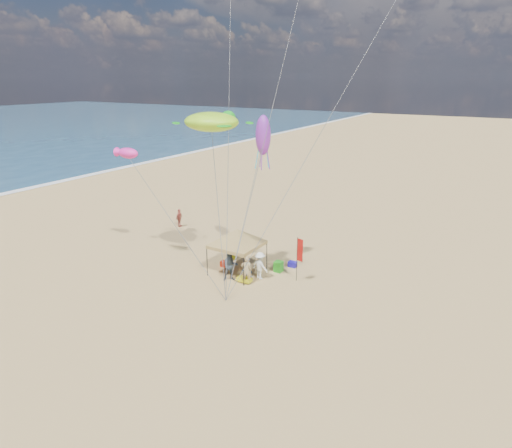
{
  "coord_description": "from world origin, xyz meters",
  "views": [
    {
      "loc": [
        12.62,
        -18.19,
        12.14
      ],
      "look_at": [
        0.0,
        3.0,
        4.0
      ],
      "focal_mm": 31.45,
      "sensor_mm": 36.0,
      "label": 1
    }
  ],
  "objects_px": {
    "person_near_c": "(260,266)",
    "canopy_tent": "(237,231)",
    "cooler_blue": "(292,264)",
    "person_near_a": "(246,270)",
    "beach_cart": "(244,279)",
    "feather_flag": "(299,253)",
    "person_near_b": "(230,266)",
    "chair_yellow": "(232,254)",
    "person_far_a": "(179,218)",
    "cooler_red": "(225,264)",
    "chair_green": "(278,267)"
  },
  "relations": [
    {
      "from": "cooler_blue",
      "to": "beach_cart",
      "type": "relative_size",
      "value": 0.6
    },
    {
      "from": "canopy_tent",
      "to": "cooler_blue",
      "type": "height_order",
      "value": "canopy_tent"
    },
    {
      "from": "cooler_blue",
      "to": "person_far_a",
      "type": "height_order",
      "value": "person_far_a"
    },
    {
      "from": "chair_green",
      "to": "person_far_a",
      "type": "bearing_deg",
      "value": 161.48
    },
    {
      "from": "feather_flag",
      "to": "person_near_c",
      "type": "distance_m",
      "value": 2.64
    },
    {
      "from": "chair_green",
      "to": "chair_yellow",
      "type": "distance_m",
      "value": 3.84
    },
    {
      "from": "chair_yellow",
      "to": "person_near_c",
      "type": "distance_m",
      "value": 3.82
    },
    {
      "from": "feather_flag",
      "to": "chair_yellow",
      "type": "bearing_deg",
      "value": 170.63
    },
    {
      "from": "person_near_b",
      "to": "person_near_c",
      "type": "height_order",
      "value": "person_near_b"
    },
    {
      "from": "cooler_red",
      "to": "cooler_blue",
      "type": "bearing_deg",
      "value": 30.11
    },
    {
      "from": "feather_flag",
      "to": "beach_cart",
      "type": "relative_size",
      "value": 3.19
    },
    {
      "from": "canopy_tent",
      "to": "person_near_a",
      "type": "distance_m",
      "value": 2.64
    },
    {
      "from": "beach_cart",
      "to": "person_near_c",
      "type": "bearing_deg",
      "value": 60.47
    },
    {
      "from": "cooler_blue",
      "to": "person_near_c",
      "type": "distance_m",
      "value": 2.93
    },
    {
      "from": "canopy_tent",
      "to": "chair_green",
      "type": "xyz_separation_m",
      "value": [
        2.21,
        1.5,
        -2.53
      ]
    },
    {
      "from": "cooler_red",
      "to": "person_near_b",
      "type": "distance_m",
      "value": 2.3
    },
    {
      "from": "chair_yellow",
      "to": "person_far_a",
      "type": "height_order",
      "value": "person_far_a"
    },
    {
      "from": "canopy_tent",
      "to": "person_near_b",
      "type": "relative_size",
      "value": 2.91
    },
    {
      "from": "cooler_red",
      "to": "cooler_blue",
      "type": "xyz_separation_m",
      "value": [
        3.93,
        2.28,
        0.0
      ]
    },
    {
      "from": "cooler_red",
      "to": "chair_green",
      "type": "bearing_deg",
      "value": 18.14
    },
    {
      "from": "cooler_red",
      "to": "person_near_a",
      "type": "xyz_separation_m",
      "value": [
        2.63,
        -1.47,
        0.71
      ]
    },
    {
      "from": "cooler_red",
      "to": "feather_flag",
      "type": "bearing_deg",
      "value": 5.13
    },
    {
      "from": "person_near_c",
      "to": "person_far_a",
      "type": "bearing_deg",
      "value": -14.43
    },
    {
      "from": "person_near_a",
      "to": "person_near_c",
      "type": "distance_m",
      "value": 1.12
    },
    {
      "from": "cooler_blue",
      "to": "person_near_c",
      "type": "height_order",
      "value": "person_near_c"
    },
    {
      "from": "cooler_red",
      "to": "person_far_a",
      "type": "xyz_separation_m",
      "value": [
        -8.11,
        5.02,
        0.58
      ]
    },
    {
      "from": "chair_green",
      "to": "feather_flag",
      "type": "bearing_deg",
      "value": -20.79
    },
    {
      "from": "cooler_red",
      "to": "person_near_b",
      "type": "xyz_separation_m",
      "value": [
        1.51,
        -1.55,
        0.77
      ]
    },
    {
      "from": "cooler_red",
      "to": "person_far_a",
      "type": "height_order",
      "value": "person_far_a"
    },
    {
      "from": "canopy_tent",
      "to": "person_near_c",
      "type": "distance_m",
      "value": 2.63
    },
    {
      "from": "chair_yellow",
      "to": "person_near_a",
      "type": "bearing_deg",
      "value": -43.72
    },
    {
      "from": "canopy_tent",
      "to": "person_near_b",
      "type": "xyz_separation_m",
      "value": [
        0.25,
        -1.19,
        -1.91
      ]
    },
    {
      "from": "canopy_tent",
      "to": "person_near_c",
      "type": "relative_size",
      "value": 3.18
    },
    {
      "from": "person_near_c",
      "to": "canopy_tent",
      "type": "bearing_deg",
      "value": 10.38
    },
    {
      "from": "chair_green",
      "to": "person_near_b",
      "type": "relative_size",
      "value": 0.36
    },
    {
      "from": "beach_cart",
      "to": "person_far_a",
      "type": "distance_m",
      "value": 12.33
    },
    {
      "from": "canopy_tent",
      "to": "person_far_a",
      "type": "height_order",
      "value": "canopy_tent"
    },
    {
      "from": "feather_flag",
      "to": "person_near_c",
      "type": "bearing_deg",
      "value": -158.86
    },
    {
      "from": "beach_cart",
      "to": "chair_green",
      "type": "bearing_deg",
      "value": 67.31
    },
    {
      "from": "cooler_blue",
      "to": "person_near_a",
      "type": "height_order",
      "value": "person_near_a"
    },
    {
      "from": "chair_green",
      "to": "person_near_c",
      "type": "bearing_deg",
      "value": -107.98
    },
    {
      "from": "person_near_b",
      "to": "person_far_a",
      "type": "relative_size",
      "value": 1.25
    },
    {
      "from": "chair_yellow",
      "to": "cooler_blue",
      "type": "bearing_deg",
      "value": 11.66
    },
    {
      "from": "person_near_a",
      "to": "person_near_b",
      "type": "distance_m",
      "value": 1.12
    },
    {
      "from": "canopy_tent",
      "to": "cooler_red",
      "type": "distance_m",
      "value": 2.99
    },
    {
      "from": "feather_flag",
      "to": "chair_yellow",
      "type": "relative_size",
      "value": 4.1
    },
    {
      "from": "feather_flag",
      "to": "person_near_b",
      "type": "distance_m",
      "value": 4.34
    },
    {
      "from": "canopy_tent",
      "to": "feather_flag",
      "type": "height_order",
      "value": "canopy_tent"
    },
    {
      "from": "person_near_c",
      "to": "person_far_a",
      "type": "relative_size",
      "value": 1.15
    },
    {
      "from": "person_near_b",
      "to": "chair_green",
      "type": "bearing_deg",
      "value": 10.55
    }
  ]
}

